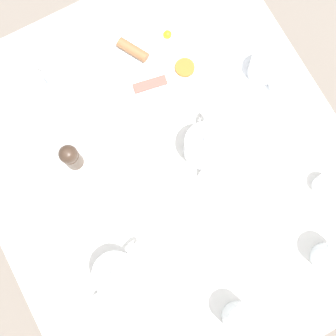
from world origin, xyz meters
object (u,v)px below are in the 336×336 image
(breakfast_plate, at_px, (158,60))
(teapot_far, at_px, (117,273))
(creamer_jug, at_px, (326,184))
(pepper_grinder, at_px, (71,157))
(spoon_for_tea, at_px, (20,178))
(teapot_near, at_px, (205,147))
(wine_glass_spare, at_px, (240,319))
(teacup_with_saucer_left, at_px, (263,69))
(water_glass_short, at_px, (333,257))
(fork_by_plate, at_px, (201,272))
(teacup_with_saucer_right, at_px, (61,75))

(breakfast_plate, relative_size, teapot_far, 1.63)
(creamer_jug, xyz_separation_m, pepper_grinder, (-0.56, 0.38, 0.03))
(creamer_jug, bearing_deg, breakfast_plate, 112.81)
(teapot_far, xyz_separation_m, spoon_for_tea, (-0.12, 0.35, -0.05))
(pepper_grinder, bearing_deg, teapot_near, -23.25)
(teapot_far, distance_m, creamer_jug, 0.60)
(wine_glass_spare, bearing_deg, teacup_with_saucer_left, 54.00)
(water_glass_short, xyz_separation_m, creamer_jug, (0.10, 0.16, -0.04))
(breakfast_plate, distance_m, fork_by_plate, 0.60)
(water_glass_short, height_order, pepper_grinder, water_glass_short)
(teacup_with_saucer_right, height_order, water_glass_short, water_glass_short)
(teacup_with_saucer_left, distance_m, spoon_for_tea, 0.74)
(water_glass_short, distance_m, wine_glass_spare, 0.28)
(breakfast_plate, height_order, teapot_far, teapot_far)
(spoon_for_tea, bearing_deg, creamer_jug, -29.80)
(water_glass_short, distance_m, pepper_grinder, 0.72)
(pepper_grinder, xyz_separation_m, spoon_for_tea, (-0.15, 0.03, -0.06))
(breakfast_plate, height_order, wine_glass_spare, wine_glass_spare)
(teapot_far, xyz_separation_m, pepper_grinder, (0.03, 0.32, 0.01))
(teacup_with_saucer_left, distance_m, fork_by_plate, 0.58)
(teacup_with_saucer_right, distance_m, wine_glass_spare, 0.81)
(wine_glass_spare, relative_size, fork_by_plate, 0.93)
(water_glass_short, distance_m, creamer_jug, 0.19)
(water_glass_short, height_order, wine_glass_spare, wine_glass_spare)
(breakfast_plate, bearing_deg, wine_glass_spare, -102.01)
(teapot_near, bearing_deg, teapot_far, -32.84)
(fork_by_plate, bearing_deg, water_glass_short, -21.68)
(teapot_far, bearing_deg, creamer_jug, 147.30)
(breakfast_plate, bearing_deg, teapot_far, -127.86)
(teapot_far, relative_size, teacup_with_saucer_right, 1.37)
(breakfast_plate, relative_size, fork_by_plate, 2.08)
(breakfast_plate, distance_m, wine_glass_spare, 0.73)
(teapot_far, height_order, spoon_for_tea, teapot_far)
(fork_by_plate, height_order, spoon_for_tea, same)
(breakfast_plate, height_order, spoon_for_tea, breakfast_plate)
(teacup_with_saucer_left, bearing_deg, fork_by_plate, -136.25)
(teacup_with_saucer_right, height_order, wine_glass_spare, wine_glass_spare)
(teacup_with_saucer_left, distance_m, wine_glass_spare, 0.67)
(water_glass_short, xyz_separation_m, fork_by_plate, (-0.31, 0.12, -0.06))
(teacup_with_saucer_left, distance_m, pepper_grinder, 0.58)
(teapot_far, height_order, teacup_with_saucer_left, teapot_far)
(pepper_grinder, bearing_deg, spoon_for_tea, 168.39)
(wine_glass_spare, height_order, creamer_jug, wine_glass_spare)
(pepper_grinder, bearing_deg, water_glass_short, -49.30)
(wine_glass_spare, bearing_deg, teapot_far, 132.06)
(teapot_far, bearing_deg, teacup_with_saucer_right, -127.94)
(fork_by_plate, xyz_separation_m, spoon_for_tea, (-0.31, 0.45, 0.00))
(teacup_with_saucer_right, xyz_separation_m, fork_by_plate, (0.09, -0.66, -0.03))
(teacup_with_saucer_left, distance_m, teacup_with_saucer_right, 0.57)
(teapot_far, bearing_deg, fork_by_plate, 125.29)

